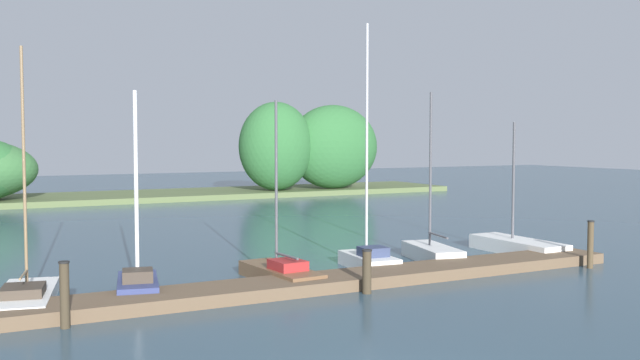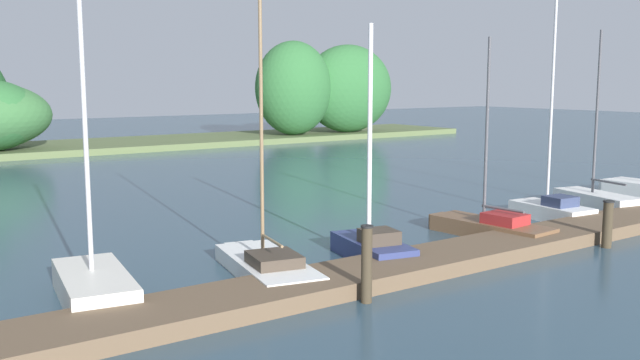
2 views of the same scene
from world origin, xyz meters
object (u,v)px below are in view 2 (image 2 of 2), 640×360
sailboat_4 (489,225)px  sailboat_5 (550,206)px  mooring_piling_1 (367,264)px  sailboat_3 (371,243)px  sailboat_6 (594,199)px  sailboat_2 (266,263)px  mooring_piling_2 (608,224)px  sailboat_1 (93,283)px

sailboat_4 → sailboat_5: sailboat_5 is taller
sailboat_5 → mooring_piling_1: bearing=113.1°
sailboat_4 → mooring_piling_1: size_ratio=3.55×
sailboat_3 → sailboat_5: (7.92, 0.61, 0.02)m
sailboat_3 → sailboat_6: size_ratio=0.95×
sailboat_6 → sailboat_2: bearing=104.5°
sailboat_5 → mooring_piling_2: 3.89m
sailboat_3 → mooring_piling_1: 3.48m
sailboat_1 → mooring_piling_2: 13.00m
sailboat_3 → sailboat_1: bearing=95.9°
sailboat_2 → sailboat_4: size_ratio=1.22×
sailboat_4 → mooring_piling_2: 3.14m
sailboat_3 → mooring_piling_1: size_ratio=3.66×
sailboat_2 → sailboat_4: sailboat_2 is taller
mooring_piling_2 → sailboat_1: bearing=164.7°
mooring_piling_2 → sailboat_3: bearing=155.4°
sailboat_5 → mooring_piling_2: (-2.04, -3.31, 0.22)m
mooring_piling_1 → sailboat_6: bearing=15.0°
sailboat_5 → mooring_piling_1: (-10.20, -3.22, 0.37)m
sailboat_5 → sailboat_2: bearing=97.3°
sailboat_2 → mooring_piling_2: size_ratio=5.43×
sailboat_1 → sailboat_6: bearing=-80.7°
sailboat_1 → mooring_piling_1: bearing=-118.6°
sailboat_2 → mooring_piling_1: sailboat_2 is taller
sailboat_5 → mooring_piling_1: size_ratio=5.26×
sailboat_6 → mooring_piling_2: size_ratio=4.83×
sailboat_3 → sailboat_4: (4.36, 0.04, -0.08)m
sailboat_6 → sailboat_1: bearing=102.5°
sailboat_4 → sailboat_6: sailboat_6 is taller
sailboat_3 → sailboat_4: size_ratio=1.03×
mooring_piling_2 → sailboat_2: bearing=161.2°
mooring_piling_1 → sailboat_3: bearing=48.9°
sailboat_2 → sailboat_6: sailboat_2 is taller
sailboat_6 → mooring_piling_2: (-4.87, -3.58, 0.29)m
sailboat_3 → sailboat_6: 10.79m
sailboat_2 → mooring_piling_2: 9.25m
sailboat_6 → sailboat_5: bearing=107.6°
sailboat_1 → sailboat_4: bearing=-84.9°
sailboat_6 → sailboat_4: bearing=109.6°
sailboat_2 → sailboat_6: (13.62, 0.60, 0.06)m
sailboat_4 → sailboat_5: (3.56, 0.57, 0.11)m
sailboat_2 → mooring_piling_2: sailboat_2 is taller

